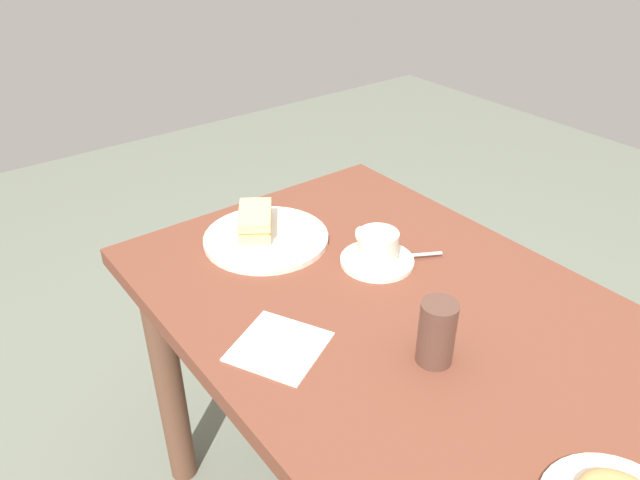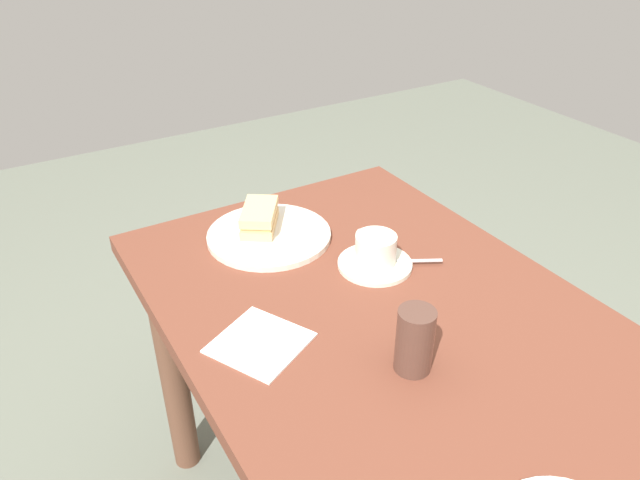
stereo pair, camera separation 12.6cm
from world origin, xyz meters
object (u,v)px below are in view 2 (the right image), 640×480
object	(u,v)px
dining_table	(397,377)
sandwich_plate	(269,235)
drinking_glass	(415,340)
sandwich_front	(259,217)
coffee_cup	(375,248)
napkin	(260,343)
coffee_saucer	(375,264)
spoon	(412,261)

from	to	relation	value
dining_table	sandwich_plate	world-z (taller)	sandwich_plate
dining_table	drinking_glass	xyz separation A→B (m)	(-0.09, 0.05, 0.18)
drinking_glass	dining_table	bearing A→B (deg)	-28.12
sandwich_plate	sandwich_front	xyz separation A→B (m)	(0.03, 0.01, 0.03)
drinking_glass	coffee_cup	bearing A→B (deg)	-23.43
dining_table	sandwich_front	size ratio (longest dim) A/B	8.12
drinking_glass	napkin	bearing A→B (deg)	46.36
coffee_saucer	drinking_glass	size ratio (longest dim) A/B	1.34
sandwich_front	napkin	xyz separation A→B (m)	(-0.35, 0.17, -0.04)
napkin	coffee_cup	bearing A→B (deg)	-72.63
sandwich_plate	spoon	world-z (taller)	spoon
dining_table	coffee_saucer	size ratio (longest dim) A/B	7.63
spoon	drinking_glass	world-z (taller)	drinking_glass
coffee_cup	napkin	distance (m)	0.34
sandwich_plate	napkin	world-z (taller)	sandwich_plate
sandwich_front	coffee_cup	size ratio (longest dim) A/B	1.28
sandwich_plate	coffee_cup	size ratio (longest dim) A/B	2.44
spoon	dining_table	bearing A→B (deg)	137.05
sandwich_front	coffee_saucer	bearing A→B (deg)	-149.69
coffee_saucer	drinking_glass	world-z (taller)	drinking_glass
sandwich_plate	coffee_cup	xyz separation A→B (m)	(-0.22, -0.14, 0.04)
coffee_saucer	spoon	distance (m)	0.08
dining_table	sandwich_plate	size ratio (longest dim) A/B	4.28
spoon	sandwich_plate	bearing A→B (deg)	39.22
dining_table	drinking_glass	size ratio (longest dim) A/B	10.20
sandwich_front	dining_table	bearing A→B (deg)	-170.61
coffee_saucer	sandwich_plate	bearing A→B (deg)	32.75
sandwich_plate	coffee_saucer	distance (m)	0.26
dining_table	sandwich_plate	bearing A→B (deg)	9.25
dining_table	napkin	distance (m)	0.29
sandwich_plate	napkin	distance (m)	0.37
coffee_cup	drinking_glass	distance (m)	0.31
coffee_saucer	napkin	xyz separation A→B (m)	(-0.10, 0.32, -0.00)
napkin	dining_table	bearing A→B (deg)	-110.87
dining_table	spoon	distance (m)	0.25
coffee_saucer	spoon	world-z (taller)	spoon
coffee_cup	drinking_glass	world-z (taller)	drinking_glass
sandwich_front	spoon	xyz separation A→B (m)	(-0.29, -0.22, -0.03)
coffee_cup	spoon	bearing A→B (deg)	-119.84
dining_table	coffee_cup	bearing A→B (deg)	-21.04
sandwich_plate	coffee_saucer	size ratio (longest dim) A/B	1.79
dining_table	sandwich_front	world-z (taller)	sandwich_front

